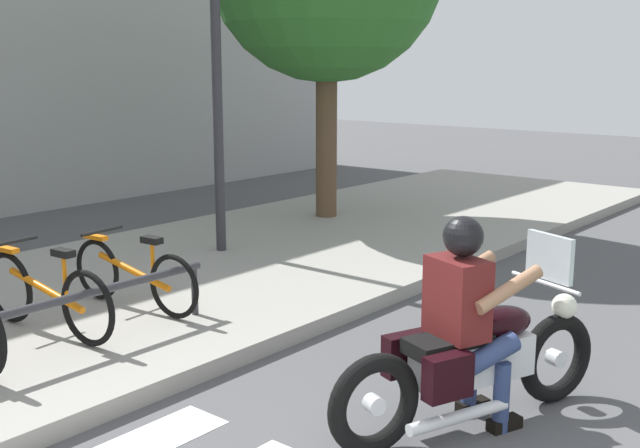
{
  "coord_description": "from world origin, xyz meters",
  "views": [
    {
      "loc": [
        -2.47,
        -1.4,
        2.39
      ],
      "look_at": [
        2.92,
        3.09,
        0.93
      ],
      "focal_mm": 43.56,
      "sensor_mm": 36.0,
      "label": 1
    }
  ],
  "objects_px": {
    "bicycle_4": "(46,294)",
    "street_lamp": "(216,40)",
    "rider": "(467,308)",
    "motorcycle": "(474,360)",
    "bicycle_5": "(134,274)"
  },
  "relations": [
    {
      "from": "bicycle_5",
      "to": "rider",
      "type": "bearing_deg",
      "value": -88.36
    },
    {
      "from": "bicycle_4",
      "to": "street_lamp",
      "type": "height_order",
      "value": "street_lamp"
    },
    {
      "from": "bicycle_4",
      "to": "street_lamp",
      "type": "xyz_separation_m",
      "value": [
        3.0,
        1.09,
        2.16
      ]
    },
    {
      "from": "bicycle_4",
      "to": "street_lamp",
      "type": "distance_m",
      "value": 3.85
    },
    {
      "from": "rider",
      "to": "street_lamp",
      "type": "bearing_deg",
      "value": 65.88
    },
    {
      "from": "motorcycle",
      "to": "bicycle_5",
      "type": "relative_size",
      "value": 1.31
    },
    {
      "from": "rider",
      "to": "bicycle_4",
      "type": "distance_m",
      "value": 3.56
    },
    {
      "from": "motorcycle",
      "to": "bicycle_4",
      "type": "height_order",
      "value": "motorcycle"
    },
    {
      "from": "rider",
      "to": "bicycle_4",
      "type": "height_order",
      "value": "rider"
    },
    {
      "from": "motorcycle",
      "to": "bicycle_5",
      "type": "distance_m",
      "value": 3.44
    },
    {
      "from": "rider",
      "to": "street_lamp",
      "type": "height_order",
      "value": "street_lamp"
    },
    {
      "from": "motorcycle",
      "to": "rider",
      "type": "distance_m",
      "value": 0.38
    },
    {
      "from": "bicycle_4",
      "to": "street_lamp",
      "type": "relative_size",
      "value": 0.38
    },
    {
      "from": "motorcycle",
      "to": "rider",
      "type": "xyz_separation_m",
      "value": [
        -0.07,
        0.03,
        0.37
      ]
    },
    {
      "from": "bicycle_5",
      "to": "street_lamp",
      "type": "xyz_separation_m",
      "value": [
        2.11,
        1.09,
        2.18
      ]
    }
  ]
}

